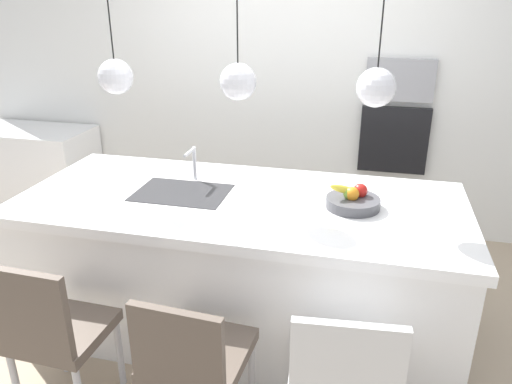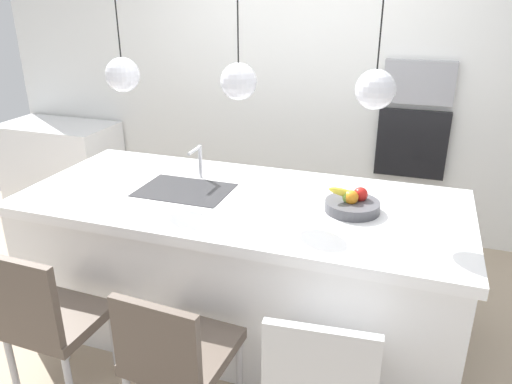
# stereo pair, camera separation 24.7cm
# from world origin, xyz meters

# --- Properties ---
(floor) EXTENTS (6.60, 6.60, 0.00)m
(floor) POSITION_xyz_m (0.00, 0.00, 0.00)
(floor) COLOR tan
(floor) RESTS_ON ground
(back_wall) EXTENTS (6.00, 0.10, 2.60)m
(back_wall) POSITION_xyz_m (0.00, 1.65, 1.30)
(back_wall) COLOR white
(back_wall) RESTS_ON ground
(kitchen_island) EXTENTS (2.64, 1.16, 0.88)m
(kitchen_island) POSITION_xyz_m (0.00, 0.00, 0.44)
(kitchen_island) COLOR white
(kitchen_island) RESTS_ON ground
(sink_basin) EXTENTS (0.56, 0.40, 0.02)m
(sink_basin) POSITION_xyz_m (-0.37, 0.00, 0.88)
(sink_basin) COLOR #2D2D30
(sink_basin) RESTS_ON kitchen_island
(faucet) EXTENTS (0.02, 0.17, 0.22)m
(faucet) POSITION_xyz_m (-0.37, 0.21, 1.03)
(faucet) COLOR silver
(faucet) RESTS_ON kitchen_island
(fruit_bowl) EXTENTS (0.30, 0.30, 0.16)m
(fruit_bowl) POSITION_xyz_m (0.66, 0.02, 0.93)
(fruit_bowl) COLOR #4C4C51
(fruit_bowl) RESTS_ON kitchen_island
(side_counter) EXTENTS (1.10, 0.60, 0.82)m
(side_counter) POSITION_xyz_m (-2.40, 1.28, 0.41)
(side_counter) COLOR white
(side_counter) RESTS_ON ground
(microwave) EXTENTS (0.54, 0.08, 0.34)m
(microwave) POSITION_xyz_m (0.91, 1.58, 1.36)
(microwave) COLOR #9E9EA3
(microwave) RESTS_ON back_wall
(oven) EXTENTS (0.56, 0.08, 0.56)m
(oven) POSITION_xyz_m (0.91, 1.58, 0.86)
(oven) COLOR black
(oven) RESTS_ON back_wall
(chair_near) EXTENTS (0.44, 0.44, 0.90)m
(chair_near) POSITION_xyz_m (-0.68, -0.93, 0.50)
(chair_near) COLOR brown
(chair_near) RESTS_ON ground
(chair_middle) EXTENTS (0.47, 0.50, 0.84)m
(chair_middle) POSITION_xyz_m (0.03, -0.93, 0.48)
(chair_middle) COLOR brown
(chair_middle) RESTS_ON ground
(chair_far) EXTENTS (0.50, 0.48, 0.89)m
(chair_far) POSITION_xyz_m (0.71, -0.93, 0.50)
(chair_far) COLOR silver
(chair_far) RESTS_ON ground
(pendant_light_left) EXTENTS (0.20, 0.20, 0.80)m
(pendant_light_left) POSITION_xyz_m (-0.73, 0.00, 1.57)
(pendant_light_left) COLOR silver
(pendant_light_center) EXTENTS (0.20, 0.20, 0.80)m
(pendant_light_center) POSITION_xyz_m (0.00, 0.00, 1.57)
(pendant_light_center) COLOR silver
(pendant_light_right) EXTENTS (0.20, 0.20, 0.80)m
(pendant_light_right) POSITION_xyz_m (0.73, 0.00, 1.57)
(pendant_light_right) COLOR silver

